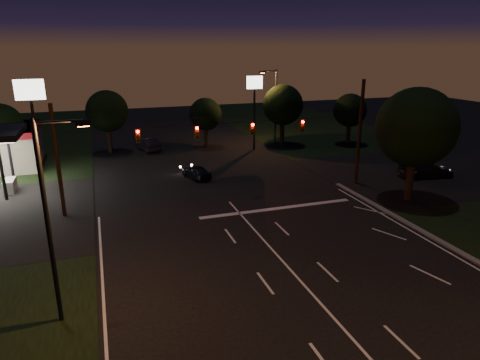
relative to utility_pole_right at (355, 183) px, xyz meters
name	(u,v)px	position (x,y,z in m)	size (l,w,h in m)	color
ground	(315,298)	(-12.00, -15.00, 0.00)	(140.00, 140.00, 0.00)	black
cross_street_right	(421,172)	(8.00, 1.00, 0.00)	(20.00, 16.00, 0.02)	black
stop_bar	(278,208)	(-9.00, -3.50, 0.01)	(12.00, 0.50, 0.01)	silver
utility_pole_right	(355,183)	(0.00, 0.00, 0.00)	(0.30, 0.30, 9.00)	black
utility_pole_left	(65,216)	(-24.00, 0.00, 0.00)	(0.28, 0.28, 8.00)	black
signal_span	(225,130)	(-12.00, -0.04, 5.50)	(24.00, 0.40, 1.56)	black
pole_sign_left_near	(32,106)	(-26.00, 7.00, 6.98)	(2.20, 0.30, 9.10)	black
pole_sign_right	(254,96)	(-4.00, 15.00, 6.24)	(1.80, 0.30, 8.40)	black
street_light_left	(53,209)	(-23.24, -13.00, 5.24)	(2.20, 0.35, 9.00)	black
street_light_right_far	(274,101)	(-0.76, 17.00, 5.24)	(2.20, 0.35, 9.00)	black
tree_right_near	(415,128)	(1.53, -4.83, 5.68)	(6.00, 6.00, 8.76)	black
tree_far_a	(1,126)	(-29.98, 15.12, 4.26)	(4.20, 4.20, 6.42)	black
tree_far_b	(107,112)	(-19.98, 19.13, 4.61)	(4.60, 4.60, 6.98)	black
tree_far_c	(205,114)	(-8.98, 18.10, 3.90)	(3.80, 3.80, 5.86)	black
tree_far_d	(283,105)	(0.02, 16.13, 4.83)	(4.80, 4.80, 7.30)	black
tree_far_e	(350,111)	(8.02, 14.11, 4.11)	(4.00, 4.00, 6.18)	black
car_oncoming_a	(196,172)	(-13.00, 5.95, 0.61)	(1.45, 3.60, 1.23)	black
car_oncoming_b	(148,144)	(-15.84, 18.50, 0.74)	(1.56, 4.47, 1.47)	black
car_cross	(426,169)	(7.19, -0.46, 0.74)	(2.07, 5.10, 1.48)	black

